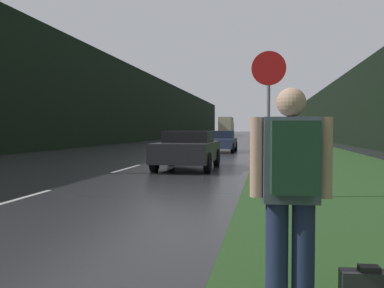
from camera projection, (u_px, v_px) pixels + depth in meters
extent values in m
cube|color=#26471E|center=(292.00, 145.00, 37.74)|extent=(6.00, 240.00, 0.02)
cube|color=silver|center=(11.00, 201.00, 8.18)|extent=(0.12, 3.00, 0.01)
cube|color=silver|center=(127.00, 168.00, 15.07)|extent=(0.12, 3.00, 0.01)
cube|color=silver|center=(170.00, 156.00, 21.95)|extent=(0.12, 3.00, 0.01)
cube|color=silver|center=(193.00, 150.00, 28.83)|extent=(0.12, 3.00, 0.01)
cube|color=silver|center=(207.00, 146.00, 35.72)|extent=(0.12, 3.00, 0.01)
cube|color=black|center=(139.00, 107.00, 50.62)|extent=(2.00, 140.00, 8.57)
cube|color=black|center=(341.00, 112.00, 46.39)|extent=(2.00, 140.00, 6.80)
cylinder|color=slate|center=(268.00, 142.00, 8.52)|extent=(0.07, 0.07, 2.37)
cylinder|color=#B71414|center=(269.00, 68.00, 8.47)|extent=(0.72, 0.02, 0.72)
cylinder|color=#1E2847|center=(277.00, 260.00, 3.10)|extent=(0.17, 0.17, 0.89)
cylinder|color=#1E2847|center=(303.00, 261.00, 3.08)|extent=(0.17, 0.17, 0.89)
cube|color=#4C5666|center=(291.00, 160.00, 3.06)|extent=(0.43, 0.26, 0.64)
sphere|color=tan|center=(291.00, 102.00, 3.05)|extent=(0.22, 0.22, 0.22)
cylinder|color=tan|center=(257.00, 157.00, 3.09)|extent=(0.10, 0.10, 0.61)
cylinder|color=tan|center=(326.00, 158.00, 3.03)|extent=(0.10, 0.10, 0.61)
cube|color=#193823|center=(295.00, 157.00, 2.86)|extent=(0.34, 0.20, 0.52)
cube|color=black|center=(369.00, 268.00, 3.02)|extent=(0.15, 0.11, 0.04)
cube|color=black|center=(188.00, 151.00, 14.83)|extent=(1.92, 4.08, 0.67)
cube|color=black|center=(189.00, 137.00, 15.01)|extent=(1.63, 1.84, 0.41)
cylinder|color=black|center=(208.00, 163.00, 13.43)|extent=(0.20, 0.68, 0.68)
cylinder|color=black|center=(154.00, 162.00, 13.75)|extent=(0.20, 0.68, 0.68)
cylinder|color=black|center=(217.00, 158.00, 15.92)|extent=(0.20, 0.68, 0.68)
cylinder|color=black|center=(171.00, 157.00, 16.24)|extent=(0.20, 0.68, 0.68)
cube|color=#2D3856|center=(221.00, 143.00, 26.25)|extent=(1.73, 4.34, 0.58)
cube|color=#1B2134|center=(222.00, 135.00, 26.44)|extent=(1.47, 1.95, 0.50)
cylinder|color=black|center=(232.00, 148.00, 24.79)|extent=(0.20, 0.62, 0.62)
cylinder|color=black|center=(206.00, 148.00, 25.08)|extent=(0.20, 0.62, 0.62)
cylinder|color=black|center=(236.00, 146.00, 27.44)|extent=(0.20, 0.62, 0.62)
cylinder|color=black|center=(211.00, 146.00, 27.73)|extent=(0.20, 0.62, 0.62)
cube|color=#6E684F|center=(228.00, 128.00, 81.18)|extent=(2.20, 2.06, 2.51)
cube|color=tan|center=(226.00, 126.00, 77.00)|extent=(2.31, 6.40, 3.35)
cylinder|color=black|center=(222.00, 134.00, 81.21)|extent=(0.28, 0.90, 0.90)
cylinder|color=black|center=(233.00, 134.00, 80.82)|extent=(0.28, 0.90, 0.90)
cylinder|color=black|center=(219.00, 135.00, 75.68)|extent=(0.28, 0.90, 0.90)
cylinder|color=black|center=(231.00, 135.00, 75.29)|extent=(0.28, 0.90, 0.90)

